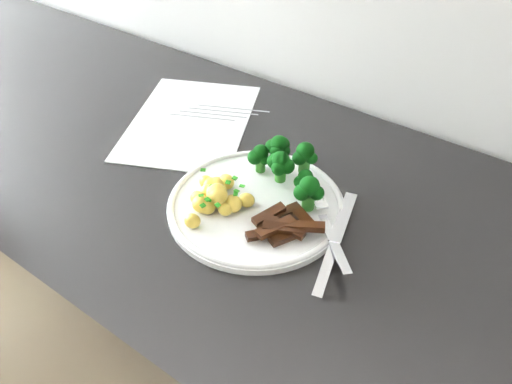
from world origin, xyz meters
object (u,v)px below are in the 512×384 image
fork (329,229)px  counter (255,360)px  plate (256,204)px  broccoli (289,164)px  potatoes (216,196)px  beef_strips (283,225)px  recipe_paper (190,121)px  knife (331,253)px

fork → counter: bearing=173.5°
plate → fork: size_ratio=1.84×
broccoli → potatoes: (-0.06, -0.10, -0.02)m
counter → beef_strips: 0.47m
counter → broccoli: bearing=52.5°
potatoes → fork: 0.17m
recipe_paper → broccoli: (0.24, -0.05, 0.04)m
plate → fork: fork is taller
broccoli → potatoes: broccoli is taller
beef_strips → fork: (0.05, 0.03, -0.00)m
potatoes → beef_strips: (0.11, 0.01, -0.00)m
broccoli → fork: (0.10, -0.06, -0.03)m
counter → plate: plate is taller
potatoes → beef_strips: bearing=5.7°
broccoli → fork: broccoli is taller
counter → recipe_paper: bearing=155.6°
counter → knife: knife is taller
knife → beef_strips: bearing=-178.3°
fork → knife: (0.02, -0.03, -0.01)m
plate → potatoes: (-0.05, -0.03, 0.02)m
potatoes → knife: (0.18, 0.01, -0.02)m
plate → broccoli: 0.08m
potatoes → broccoli: bearing=59.2°
potatoes → counter: bearing=64.8°
recipe_paper → broccoli: size_ratio=2.45×
counter → beef_strips: size_ratio=23.99×
recipe_paper → knife: 0.39m
broccoli → plate: bearing=-101.8°
recipe_paper → counter: bearing=-24.4°
broccoli → beef_strips: bearing=-61.2°
counter → potatoes: potatoes is taller
counter → knife: 0.48m
potatoes → knife: bearing=4.1°
plate → knife: bearing=-9.1°
recipe_paper → potatoes: (0.18, -0.15, 0.02)m
counter → potatoes: (-0.03, -0.06, 0.47)m
plate → beef_strips: bearing=-21.1°
broccoli → counter: bearing=-127.5°
fork → knife: bearing=-54.6°
plate → recipe_paper: bearing=152.7°
broccoli → knife: broccoli is taller
counter → fork: 0.48m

